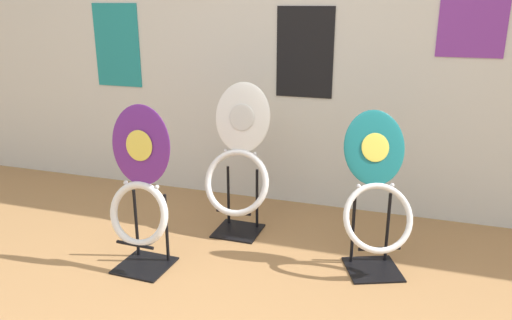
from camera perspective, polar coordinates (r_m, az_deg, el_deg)
name	(u,v)px	position (r m, az deg, el deg)	size (l,w,h in m)	color
wall_back	(302,18)	(3.44, 5.29, 15.81)	(8.00, 0.07, 2.60)	silver
toilet_seat_display_teal_sax	(376,195)	(2.73, 13.55, -3.89)	(0.45, 0.44, 0.86)	black
toilet_seat_display_purple_note	(140,194)	(2.73, -13.10, -3.75)	(0.36, 0.29, 0.91)	black
toilet_seat_display_white_plain	(239,165)	(3.08, -2.00, -0.56)	(0.42, 0.30, 0.94)	black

